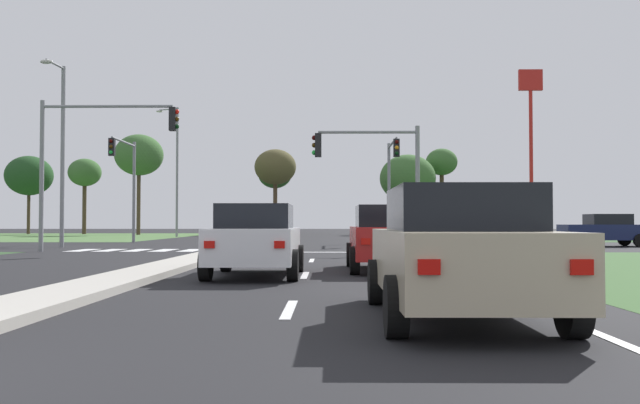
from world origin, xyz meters
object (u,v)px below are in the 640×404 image
object	(u,v)px
car_navy_second	(605,230)
traffic_signal_far_right	(392,172)
car_grey_third	(259,227)
street_lamp_second	(61,145)
treeline_fifth	(275,168)
traffic_signal_near_right	(377,165)
street_lamp_third	(176,166)
treeline_fourth	(275,175)
treeline_third	(139,155)
treeline_second	(85,173)
pedestrian_at_median	(268,221)
car_white_fifth	(256,240)
treeline_near	(29,176)
car_blue_fourth	(440,230)
treeline_sixth	(442,164)
car_beige_sixth	(458,252)
fastfood_pole_sign	(531,116)
car_red_near	(388,237)
traffic_signal_near_left	(91,146)
traffic_signal_far_left	(126,172)
treeline_seventh	(408,178)

from	to	relation	value
car_navy_second	traffic_signal_far_right	world-z (taller)	traffic_signal_far_right
car_grey_third	street_lamp_second	distance (m)	29.30
car_navy_second	treeline_fifth	distance (m)	40.58
traffic_signal_near_right	street_lamp_third	bearing A→B (deg)	116.38
car_navy_second	treeline_fourth	size ratio (longest dim) A/B	0.55
traffic_signal_near_right	treeline_third	size ratio (longest dim) A/B	0.52
treeline_second	street_lamp_second	bearing A→B (deg)	-71.87
traffic_signal_near_right	pedestrian_at_median	xyz separation A→B (m)	(-6.01, 18.40, -2.22)
car_white_fifth	traffic_signal_far_right	world-z (taller)	traffic_signal_far_right
treeline_near	treeline_fourth	size ratio (longest dim) A/B	1.07
car_blue_fourth	pedestrian_at_median	world-z (taller)	pedestrian_at_median
treeline_fifth	treeline_sixth	distance (m)	17.18
car_beige_sixth	street_lamp_third	bearing A→B (deg)	106.39
treeline_near	treeline_fifth	xyz separation A→B (m)	(26.18, -2.40, 0.65)
street_lamp_third	fastfood_pole_sign	bearing A→B (deg)	-10.03
car_white_fifth	street_lamp_third	xyz separation A→B (m)	(-11.29, 42.49, 5.18)
car_grey_third	treeline_sixth	xyz separation A→B (m)	(17.88, 10.44, 6.50)
street_lamp_second	car_red_near	bearing A→B (deg)	-47.72
traffic_signal_far_right	traffic_signal_near_left	world-z (taller)	traffic_signal_near_left
traffic_signal_near_left	treeline_fifth	xyz separation A→B (m)	(4.20, 41.98, 2.52)
traffic_signal_near_right	pedestrian_at_median	bearing A→B (deg)	108.09
car_white_fifth	treeline_near	size ratio (longest dim) A/B	0.52
traffic_signal_far_right	treeline_third	xyz separation A→B (m)	(-22.13, 27.71, 3.69)
car_red_near	fastfood_pole_sign	size ratio (longest dim) A/B	0.34
car_grey_third	traffic_signal_far_left	xyz separation A→B (m)	(-5.41, -21.49, 3.31)
traffic_signal_near_left	treeline_sixth	xyz separation A→B (m)	(21.30, 43.54, 3.03)
car_beige_sixth	treeline_seventh	xyz separation A→B (m)	(6.25, 59.90, 4.76)
traffic_signal_near_right	traffic_signal_far_right	bearing A→B (deg)	81.88
street_lamp_second	car_grey_third	bearing A→B (deg)	77.00
traffic_signal_near_right	traffic_signal_near_left	distance (m)	11.60
street_lamp_second	treeline_near	bearing A→B (deg)	115.51
treeline_seventh	car_grey_third	bearing A→B (deg)	-151.73
car_red_near	street_lamp_second	world-z (taller)	street_lamp_second
traffic_signal_near_right	treeline_seventh	bearing A→B (deg)	81.76
treeline_near	treeline_fifth	world-z (taller)	treeline_fifth
car_red_near	treeline_fourth	bearing A→B (deg)	97.39
traffic_signal_far_left	street_lamp_third	bearing A→B (deg)	93.92
car_navy_second	car_white_fifth	xyz separation A→B (m)	(-15.32, -19.32, -0.02)
treeline_seventh	treeline_fourth	bearing A→B (deg)	167.24
traffic_signal_far_left	street_lamp_second	xyz separation A→B (m)	(-1.12, -6.78, 0.75)
car_grey_third	car_white_fifth	bearing A→B (deg)	95.78
treeline_third	car_white_fifth	bearing A→B (deg)	-71.85
traffic_signal_near_left	treeline_second	xyz separation A→B (m)	(-15.78, 43.51, 2.05)
car_grey_third	treeline_fifth	world-z (taller)	treeline_fifth
car_grey_third	car_navy_second	bearing A→B (deg)	127.10
treeline_second	treeline_fourth	bearing A→B (deg)	0.51
car_red_near	treeline_sixth	bearing A→B (deg)	79.36
street_lamp_third	car_red_near	bearing A→B (deg)	-70.58
street_lamp_third	treeline_second	size ratio (longest dim) A/B	1.39
car_navy_second	traffic_signal_far_right	xyz separation A→B (m)	(-10.16, 4.74, 3.25)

